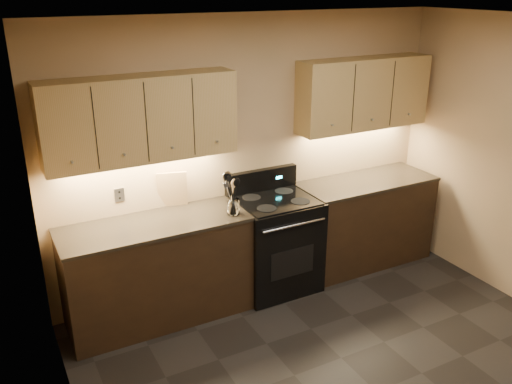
% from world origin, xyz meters
% --- Properties ---
extents(ceiling, '(4.00, 4.00, 0.00)m').
position_xyz_m(ceiling, '(0.00, 0.00, 2.60)').
color(ceiling, silver).
rests_on(ceiling, wall_back).
extents(wall_back, '(4.00, 0.04, 2.60)m').
position_xyz_m(wall_back, '(0.00, 2.00, 1.30)').
color(wall_back, tan).
rests_on(wall_back, ground).
extents(wall_left, '(0.04, 4.00, 2.60)m').
position_xyz_m(wall_left, '(-2.00, 0.00, 1.30)').
color(wall_left, tan).
rests_on(wall_left, ground).
extents(counter_left, '(1.62, 0.62, 0.93)m').
position_xyz_m(counter_left, '(-1.10, 1.70, 0.47)').
color(counter_left, black).
rests_on(counter_left, ground).
extents(counter_right, '(1.46, 0.62, 0.93)m').
position_xyz_m(counter_right, '(1.18, 1.70, 0.47)').
color(counter_right, black).
rests_on(counter_right, ground).
extents(stove, '(0.76, 0.68, 1.14)m').
position_xyz_m(stove, '(0.08, 1.68, 0.48)').
color(stove, black).
rests_on(stove, ground).
extents(upper_cab_left, '(1.60, 0.30, 0.70)m').
position_xyz_m(upper_cab_left, '(-1.10, 1.85, 1.80)').
color(upper_cab_left, tan).
rests_on(upper_cab_left, wall_back).
extents(upper_cab_right, '(1.44, 0.30, 0.70)m').
position_xyz_m(upper_cab_right, '(1.18, 1.85, 1.80)').
color(upper_cab_right, tan).
rests_on(upper_cab_right, wall_back).
extents(outlet_plate, '(0.08, 0.01, 0.12)m').
position_xyz_m(outlet_plate, '(-1.30, 1.99, 1.12)').
color(outlet_plate, '#B2B5BA').
rests_on(outlet_plate, wall_back).
extents(utensil_crock, '(0.14, 0.14, 0.14)m').
position_xyz_m(utensil_crock, '(-0.42, 1.55, 0.99)').
color(utensil_crock, white).
rests_on(utensil_crock, counter_left).
extents(cutting_board, '(0.27, 0.13, 0.34)m').
position_xyz_m(cutting_board, '(-0.83, 1.97, 1.10)').
color(cutting_board, tan).
rests_on(cutting_board, counter_left).
extents(wooden_spoon, '(0.14, 0.12, 0.30)m').
position_xyz_m(wooden_spoon, '(-0.46, 1.55, 1.09)').
color(wooden_spoon, tan).
rests_on(wooden_spoon, utensil_crock).
extents(black_spoon, '(0.07, 0.18, 0.36)m').
position_xyz_m(black_spoon, '(-0.42, 1.58, 1.12)').
color(black_spoon, black).
rests_on(black_spoon, utensil_crock).
extents(black_turner, '(0.17, 0.11, 0.39)m').
position_xyz_m(black_turner, '(-0.41, 1.52, 1.14)').
color(black_turner, black).
rests_on(black_turner, utensil_crock).
extents(steel_spatula, '(0.19, 0.14, 0.35)m').
position_xyz_m(steel_spatula, '(-0.40, 1.57, 1.11)').
color(steel_spatula, silver).
rests_on(steel_spatula, utensil_crock).
extents(steel_skimmer, '(0.19, 0.10, 0.40)m').
position_xyz_m(steel_skimmer, '(-0.39, 1.54, 1.14)').
color(steel_skimmer, silver).
rests_on(steel_skimmer, utensil_crock).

